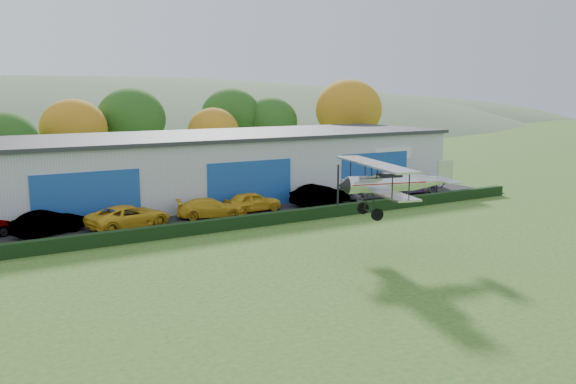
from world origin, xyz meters
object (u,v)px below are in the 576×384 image
car_5 (320,195)px  biplane (391,181)px  hangar (217,165)px  car_1 (49,222)px  car_3 (210,208)px  car_7 (409,184)px  car_6 (371,190)px  car_2 (129,217)px  car_4 (253,202)px

car_5 → biplane: size_ratio=0.61×
hangar → car_1: bearing=-153.3°
hangar → car_3: bearing=-117.6°
hangar → car_7: bearing=-26.0°
biplane → car_1: bearing=152.0°
car_1 → biplane: biplane is taller
car_1 → car_5: car_5 is taller
car_7 → car_6: bearing=98.1°
car_2 → car_3: 5.87m
car_3 → car_5: car_5 is taller
car_3 → biplane: size_ratio=0.59×
car_2 → car_3: bearing=-100.8°
car_6 → car_7: 4.50m
car_2 → car_7: (24.80, 0.99, 0.04)m
hangar → car_3: 9.04m
car_2 → biplane: bearing=-155.5°
car_4 → car_5: (5.69, -0.39, 0.06)m
car_3 → car_7: size_ratio=0.85×
car_3 → car_5: bearing=-74.7°
car_7 → biplane: 20.14m
car_3 → car_7: bearing=-72.9°
car_3 → hangar: bearing=-12.2°
car_4 → car_7: size_ratio=0.78×
car_1 → car_6: 25.03m
hangar → car_6: hangar is taller
car_1 → biplane: size_ratio=0.57×
hangar → car_5: (5.11, -7.84, -1.82)m
hangar → car_4: (-0.57, -7.45, -1.87)m
car_3 → car_5: size_ratio=0.97×
car_1 → car_7: car_7 is taller
car_3 → biplane: 14.64m
hangar → car_4: size_ratio=9.44×
car_1 → car_3: (10.57, -0.45, -0.07)m
hangar → car_6: size_ratio=7.84×
hangar → car_2: size_ratio=7.47×
car_2 → car_6: 20.32m
car_1 → car_6: size_ratio=0.87×
car_6 → hangar: bearing=58.8°
car_1 → car_4: 14.08m
car_7 → biplane: size_ratio=0.70×
car_4 → car_2: bearing=92.9°
car_1 → car_7: bearing=-112.9°
car_6 → biplane: (-9.64, -13.69, 3.20)m
car_1 → car_2: car_2 is taller
hangar → car_2: hangar is taller
car_1 → car_7: 29.52m
car_1 → car_4: car_1 is taller
car_6 → car_7: bearing=-80.9°
car_1 → car_2: 4.79m
car_2 → car_4: size_ratio=1.26×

